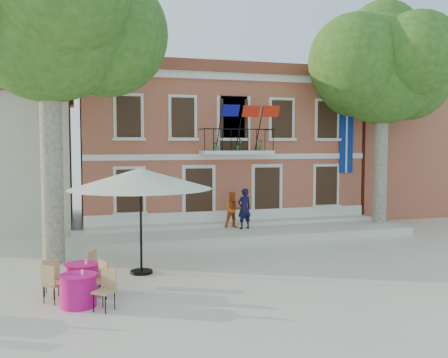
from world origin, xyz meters
The scene contains 11 objects.
ground centered at (0.00, 0.00, 0.00)m, with size 90.00×90.00×0.00m, color beige.
main_building centered at (2.00, 9.99, 3.78)m, with size 13.50×9.59×7.50m.
neighbor_east centered at (14.00, 11.00, 3.22)m, with size 9.40×9.40×6.40m.
terrace centered at (2.00, 4.40, 0.15)m, with size 14.00×3.40×0.30m, color silver.
plane_tree_west centered at (-5.49, 1.79, 7.79)m, with size 5.38×5.38×10.57m.
plane_tree_east centered at (8.39, 4.26, 7.14)m, with size 4.92×4.92×9.67m.
patio_umbrella centered at (-2.93, -0.41, 2.83)m, with size 4.24×4.24×3.15m.
pedestrian_navy centered at (2.00, 4.50, 1.15)m, with size 0.62×0.41×1.71m, color black.
pedestrian_orange centered at (1.62, 4.87, 1.07)m, with size 0.75×0.58×1.54m, color #D95419.
cafe_table_0 centered at (-4.64, -1.98, 0.43)m, with size 1.69×1.87×0.95m.
cafe_table_1 centered at (-4.74, -3.08, 0.42)m, with size 1.73×1.57×0.95m.
Camera 1 is at (-4.73, -15.20, 3.86)m, focal length 40.00 mm.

